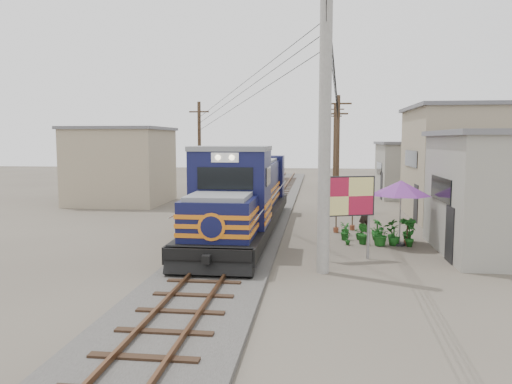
# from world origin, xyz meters

# --- Properties ---
(ground) EXTENTS (120.00, 120.00, 0.00)m
(ground) POSITION_xyz_m (0.00, 0.00, 0.00)
(ground) COLOR #473F35
(ground) RESTS_ON ground
(ballast) EXTENTS (3.60, 70.00, 0.16)m
(ballast) POSITION_xyz_m (0.00, 10.00, 0.08)
(ballast) COLOR #595651
(ballast) RESTS_ON ground
(track) EXTENTS (1.15, 70.00, 0.12)m
(track) POSITION_xyz_m (0.00, 10.00, 0.26)
(track) COLOR #51331E
(track) RESTS_ON ground
(locomotive) EXTENTS (2.93, 15.97, 3.96)m
(locomotive) POSITION_xyz_m (0.00, 5.87, 1.73)
(locomotive) COLOR black
(locomotive) RESTS_ON ground
(utility_pole_main) EXTENTS (0.40, 0.40, 10.00)m
(utility_pole_main) POSITION_xyz_m (3.50, -0.50, 5.00)
(utility_pole_main) COLOR #9E9B93
(utility_pole_main) RESTS_ON ground
(wooden_pole_mid) EXTENTS (1.60, 0.24, 7.00)m
(wooden_pole_mid) POSITION_xyz_m (4.50, 14.00, 3.68)
(wooden_pole_mid) COLOR #4C3826
(wooden_pole_mid) RESTS_ON ground
(wooden_pole_far) EXTENTS (1.60, 0.24, 7.50)m
(wooden_pole_far) POSITION_xyz_m (4.80, 28.00, 3.93)
(wooden_pole_far) COLOR #4C3826
(wooden_pole_far) RESTS_ON ground
(wooden_pole_left) EXTENTS (1.60, 0.24, 7.00)m
(wooden_pole_left) POSITION_xyz_m (-5.00, 18.00, 3.68)
(wooden_pole_left) COLOR #4C3826
(wooden_pole_left) RESTS_ON ground
(power_lines) EXTENTS (9.65, 19.00, 3.30)m
(power_lines) POSITION_xyz_m (-0.14, 8.49, 7.56)
(power_lines) COLOR black
(power_lines) RESTS_ON ground
(shophouse_mid) EXTENTS (8.40, 7.35, 6.20)m
(shophouse_mid) POSITION_xyz_m (12.50, 12.00, 3.11)
(shophouse_mid) COLOR gray
(shophouse_mid) RESTS_ON ground
(shophouse_back) EXTENTS (6.30, 6.30, 4.20)m
(shophouse_back) POSITION_xyz_m (11.00, 22.00, 2.11)
(shophouse_back) COLOR gray
(shophouse_back) RESTS_ON ground
(shophouse_left) EXTENTS (6.30, 6.30, 5.20)m
(shophouse_left) POSITION_xyz_m (-10.00, 16.00, 2.61)
(shophouse_left) COLOR gray
(shophouse_left) RESTS_ON ground
(billboard) EXTENTS (1.90, 0.77, 3.05)m
(billboard) POSITION_xyz_m (4.40, 1.34, 2.24)
(billboard) COLOR #99999E
(billboard) RESTS_ON ground
(market_umbrella) EXTENTS (3.21, 3.21, 2.70)m
(market_umbrella) POSITION_xyz_m (6.69, 4.15, 2.37)
(market_umbrella) COLOR black
(market_umbrella) RESTS_ON ground
(vendor) EXTENTS (0.70, 0.57, 1.64)m
(vendor) POSITION_xyz_m (5.52, 6.88, 0.82)
(vendor) COLOR black
(vendor) RESTS_ON ground
(plant_nursery) EXTENTS (3.22, 2.91, 1.13)m
(plant_nursery) POSITION_xyz_m (5.94, 4.58, 0.45)
(plant_nursery) COLOR #185518
(plant_nursery) RESTS_ON ground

